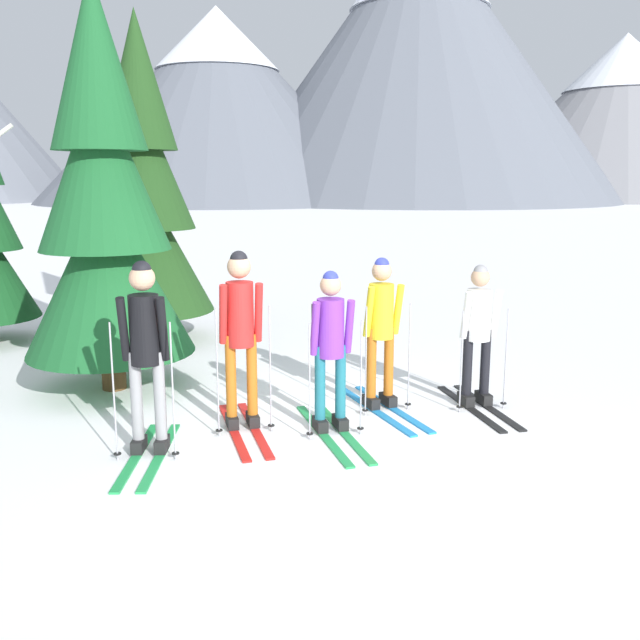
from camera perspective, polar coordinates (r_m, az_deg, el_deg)
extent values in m
plane|color=white|center=(7.52, -0.58, -8.68)|extent=(400.00, 400.00, 0.00)
cube|color=green|center=(6.96, -12.79, -10.61)|extent=(0.16, 1.64, 0.02)
cube|color=green|center=(7.00, -14.58, -10.54)|extent=(0.16, 1.64, 0.02)
cube|color=black|center=(7.02, -12.65, -9.77)|extent=(0.12, 0.26, 0.12)
cylinder|color=gray|center=(6.86, -12.83, -6.05)|extent=(0.11, 0.11, 0.88)
cube|color=black|center=(7.07, -14.43, -9.71)|extent=(0.12, 0.26, 0.12)
cylinder|color=gray|center=(6.91, -14.63, -6.01)|extent=(0.11, 0.11, 0.88)
cylinder|color=black|center=(6.72, -13.99, -0.77)|extent=(0.28, 0.28, 0.66)
sphere|color=tan|center=(6.64, -14.20, 3.31)|extent=(0.24, 0.24, 0.24)
sphere|color=black|center=(6.63, -14.23, 3.92)|extent=(0.18, 0.18, 0.18)
cylinder|color=black|center=(6.62, -12.59, -0.72)|extent=(0.09, 0.21, 0.62)
cylinder|color=black|center=(6.70, -15.61, -0.73)|extent=(0.09, 0.21, 0.62)
cylinder|color=#A5A5AD|center=(6.63, -11.81, -5.72)|extent=(0.02, 0.02, 1.31)
cylinder|color=black|center=(6.83, -11.60, -10.51)|extent=(0.07, 0.07, 0.01)
cylinder|color=#A5A5AD|center=(6.75, -16.34, -5.64)|extent=(0.02, 0.02, 1.31)
cylinder|color=black|center=(6.95, -16.06, -10.35)|extent=(0.07, 0.07, 0.01)
cube|color=#4C7238|center=(6.88, -13.70, -0.20)|extent=(0.27, 0.17, 0.36)
cube|color=red|center=(7.48, -5.31, -8.75)|extent=(0.43, 1.67, 0.02)
cube|color=red|center=(7.45, -6.99, -8.88)|extent=(0.43, 1.67, 0.02)
cube|color=black|center=(7.55, -5.45, -8.00)|extent=(0.16, 0.28, 0.12)
cylinder|color=#B76019|center=(7.40, -5.52, -4.47)|extent=(0.11, 0.11, 0.89)
cube|color=black|center=(7.52, -7.12, -8.12)|extent=(0.16, 0.28, 0.12)
cylinder|color=#B76019|center=(7.37, -7.21, -4.58)|extent=(0.11, 0.11, 0.89)
cylinder|color=red|center=(7.23, -6.48, 0.47)|extent=(0.28, 0.28, 0.66)
sphere|color=tan|center=(7.15, -6.57, 4.31)|extent=(0.24, 0.24, 0.24)
sphere|color=black|center=(7.14, -6.58, 4.88)|extent=(0.18, 0.18, 0.18)
cylinder|color=red|center=(7.20, -5.00, 0.60)|extent=(0.12, 0.22, 0.63)
cylinder|color=red|center=(7.14, -7.84, 0.45)|extent=(0.12, 0.22, 0.63)
cylinder|color=#A5A5AD|center=(7.23, -4.04, -4.00)|extent=(0.02, 0.02, 1.33)
cylinder|color=black|center=(7.42, -3.97, -8.50)|extent=(0.07, 0.07, 0.01)
cylinder|color=#A5A5AD|center=(7.15, -8.30, -4.27)|extent=(0.02, 0.02, 1.33)
cylinder|color=black|center=(7.34, -8.16, -8.82)|extent=(0.07, 0.07, 0.01)
cube|color=green|center=(7.37, 1.88, -9.02)|extent=(0.47, 1.77, 0.02)
cube|color=green|center=(7.31, 0.22, -9.20)|extent=(0.47, 1.77, 0.02)
cube|color=black|center=(7.43, 1.65, -8.26)|extent=(0.16, 0.28, 0.12)
cylinder|color=#1E6B7A|center=(7.30, 1.67, -5.02)|extent=(0.11, 0.11, 0.80)
cube|color=black|center=(7.37, 0.00, -8.42)|extent=(0.16, 0.28, 0.12)
cylinder|color=#1E6B7A|center=(7.24, 0.00, -5.16)|extent=(0.11, 0.11, 0.80)
cylinder|color=purple|center=(7.12, 0.85, -0.65)|extent=(0.28, 0.28, 0.60)
sphere|color=tan|center=(7.04, 0.86, 2.84)|extent=(0.22, 0.22, 0.22)
sphere|color=#2D389E|center=(7.03, 0.86, 3.36)|extent=(0.16, 0.16, 0.16)
cylinder|color=purple|center=(7.12, 2.38, -0.53)|extent=(0.12, 0.21, 0.57)
cylinder|color=purple|center=(7.01, -0.41, -0.71)|extent=(0.12, 0.21, 0.57)
cylinder|color=#A5A5AD|center=(7.16, 3.34, -4.70)|extent=(0.02, 0.02, 1.19)
cylinder|color=black|center=(7.33, 3.29, -8.73)|extent=(0.07, 0.07, 0.01)
cylinder|color=#A5A5AD|center=(7.00, -0.85, -5.06)|extent=(0.02, 0.02, 1.19)
cylinder|color=black|center=(7.18, -0.83, -9.17)|extent=(0.07, 0.07, 0.01)
cube|color=black|center=(7.27, 0.46, -0.15)|extent=(0.29, 0.21, 0.36)
cube|color=#1E84D1|center=(8.12, 5.84, -7.09)|extent=(0.65, 1.70, 0.02)
cube|color=#1E84D1|center=(8.03, 4.45, -7.29)|extent=(0.65, 1.70, 0.02)
cube|color=black|center=(8.19, 5.52, -6.42)|extent=(0.19, 0.28, 0.12)
cylinder|color=#B76019|center=(8.06, 5.58, -3.38)|extent=(0.11, 0.11, 0.82)
cube|color=black|center=(8.09, 4.13, -6.62)|extent=(0.19, 0.28, 0.12)
cylinder|color=#B76019|center=(7.96, 4.18, -3.55)|extent=(0.11, 0.11, 0.82)
cylinder|color=yellow|center=(7.88, 4.96, 0.72)|extent=(0.28, 0.28, 0.61)
sphere|color=tan|center=(7.80, 5.02, 3.97)|extent=(0.22, 0.22, 0.22)
sphere|color=#2D389E|center=(7.80, 5.02, 4.45)|extent=(0.17, 0.17, 0.17)
cylinder|color=yellow|center=(7.90, 6.32, 0.86)|extent=(0.14, 0.21, 0.58)
cylinder|color=yellow|center=(7.74, 3.98, 0.67)|extent=(0.14, 0.21, 0.58)
cylinder|color=#A5A5AD|center=(7.96, 7.22, -2.98)|extent=(0.02, 0.02, 1.23)
cylinder|color=black|center=(8.12, 7.12, -6.76)|extent=(0.07, 0.07, 0.01)
cylinder|color=#A5A5AD|center=(7.71, 3.73, -3.39)|extent=(0.02, 0.02, 1.23)
cylinder|color=black|center=(7.87, 3.68, -7.28)|extent=(0.07, 0.07, 0.01)
cube|color=black|center=(8.36, 13.36, -6.80)|extent=(0.36, 1.65, 0.02)
cube|color=black|center=(8.27, 11.98, -6.95)|extent=(0.36, 1.65, 0.02)
cube|color=black|center=(8.43, 13.08, -6.15)|extent=(0.15, 0.27, 0.12)
cylinder|color=black|center=(8.31, 13.21, -3.34)|extent=(0.11, 0.11, 0.77)
cube|color=black|center=(8.33, 11.71, -6.29)|extent=(0.15, 0.27, 0.12)
cylinder|color=black|center=(8.21, 11.83, -3.45)|extent=(0.11, 0.11, 0.77)
cylinder|color=white|center=(8.14, 12.70, 0.41)|extent=(0.28, 0.28, 0.58)
sphere|color=tan|center=(8.07, 12.83, 3.38)|extent=(0.21, 0.21, 0.21)
sphere|color=gray|center=(8.06, 12.85, 3.83)|extent=(0.16, 0.16, 0.16)
cylinder|color=white|center=(8.16, 14.02, 0.49)|extent=(0.11, 0.20, 0.55)
cylinder|color=white|center=(8.00, 11.73, 0.38)|extent=(0.11, 0.20, 0.55)
cylinder|color=#A5A5AD|center=(8.21, 14.79, -3.07)|extent=(0.02, 0.02, 1.16)
cylinder|color=black|center=(8.35, 14.61, -6.53)|extent=(0.07, 0.07, 0.01)
cylinder|color=#A5A5AD|center=(7.97, 11.35, -3.34)|extent=(0.02, 0.02, 1.16)
cylinder|color=black|center=(8.12, 11.21, -6.89)|extent=(0.07, 0.07, 0.01)
cylinder|color=#51381E|center=(9.07, -16.43, -2.48)|extent=(0.29, 0.29, 0.95)
cone|color=#195628|center=(8.89, -16.80, 3.78)|extent=(2.02, 2.02, 2.00)
cone|color=#195628|center=(8.82, -17.28, 11.93)|extent=(1.55, 1.55, 2.00)
cone|color=#195628|center=(8.91, -17.76, 19.37)|extent=(1.10, 1.10, 2.00)
cylinder|color=#51381E|center=(11.61, -13.70, 0.76)|extent=(0.30, 0.30, 0.98)
cone|color=#1E4219|center=(11.46, -13.95, 5.83)|extent=(2.09, 2.09, 2.06)
cone|color=#1E4219|center=(11.41, -14.28, 12.35)|extent=(1.60, 1.60, 2.06)
cone|color=#1E4219|center=(11.50, -14.59, 18.30)|extent=(1.14, 1.14, 2.06)
cone|color=slate|center=(73.46, -8.22, 16.74)|extent=(35.96, 35.96, 18.66)
cone|color=white|center=(74.30, -8.37, 21.60)|extent=(12.16, 12.16, 6.01)
cone|color=slate|center=(75.99, 7.94, 20.01)|extent=(40.63, 40.63, 27.71)
cone|color=gray|center=(89.53, 23.18, 14.82)|extent=(36.87, 36.87, 18.08)
cone|color=white|center=(90.15, 23.49, 18.56)|extent=(13.38, 13.38, 6.25)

